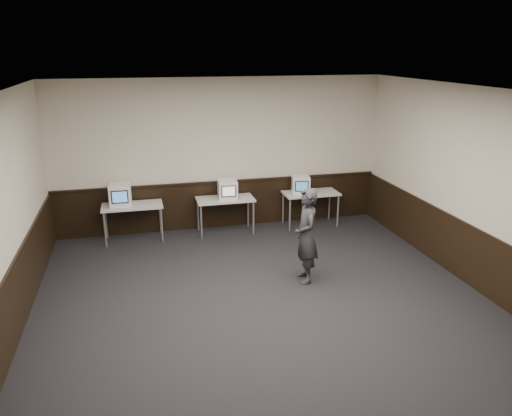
{
  "coord_description": "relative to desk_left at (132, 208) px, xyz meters",
  "views": [
    {
      "loc": [
        -1.76,
        -6.26,
        3.77
      ],
      "look_at": [
        0.17,
        1.6,
        1.15
      ],
      "focal_mm": 35.0,
      "sensor_mm": 36.0,
      "label": 1
    }
  ],
  "objects": [
    {
      "name": "back_wall",
      "position": [
        1.9,
        0.4,
        0.92
      ],
      "size": [
        7.0,
        0.0,
        7.0
      ],
      "primitive_type": "plane",
      "rotation": [
        1.57,
        0.0,
        0.0
      ],
      "color": "beige",
      "rests_on": "ground"
    },
    {
      "name": "floor",
      "position": [
        1.9,
        -3.6,
        -0.68
      ],
      "size": [
        8.0,
        8.0,
        0.0
      ],
      "primitive_type": "plane",
      "color": "black",
      "rests_on": "ground"
    },
    {
      "name": "emac_left",
      "position": [
        -0.21,
        0.03,
        0.29
      ],
      "size": [
        0.44,
        0.47,
        0.43
      ],
      "rotation": [
        0.0,
        0.0,
        -0.02
      ],
      "color": "white",
      "rests_on": "desk_left"
    },
    {
      "name": "emac_right",
      "position": [
        3.56,
        -0.01,
        0.26
      ],
      "size": [
        0.46,
        0.47,
        0.38
      ],
      "rotation": [
        0.0,
        0.0,
        -0.23
      ],
      "color": "white",
      "rests_on": "desk_right"
    },
    {
      "name": "desk_center",
      "position": [
        1.9,
        0.0,
        0.0
      ],
      "size": [
        1.2,
        0.6,
        0.75
      ],
      "color": "#BCBCB7",
      "rests_on": "ground"
    },
    {
      "name": "ceiling",
      "position": [
        1.9,
        -3.6,
        2.52
      ],
      "size": [
        8.0,
        8.0,
        0.0
      ],
      "primitive_type": "plane",
      "rotation": [
        3.14,
        0.0,
        0.0
      ],
      "color": "white",
      "rests_on": "back_wall"
    },
    {
      "name": "wainscot_right",
      "position": [
        5.38,
        -3.6,
        -0.18
      ],
      "size": [
        0.04,
        7.98,
        1.0
      ],
      "primitive_type": "cube",
      "color": "black",
      "rests_on": "right_wall"
    },
    {
      "name": "emac_center",
      "position": [
        1.95,
        -0.03,
        0.27
      ],
      "size": [
        0.42,
        0.45,
        0.39
      ],
      "rotation": [
        0.0,
        0.0,
        -0.08
      ],
      "color": "white",
      "rests_on": "desk_center"
    },
    {
      "name": "desk_left",
      "position": [
        0.0,
        0.0,
        0.0
      ],
      "size": [
        1.2,
        0.6,
        0.75
      ],
      "color": "#BCBCB7",
      "rests_on": "ground"
    },
    {
      "name": "person",
      "position": [
        2.78,
        -2.61,
        0.13
      ],
      "size": [
        0.43,
        0.62,
        1.61
      ],
      "primitive_type": "imported",
      "rotation": [
        0.0,
        0.0,
        -1.65
      ],
      "color": "#29282E",
      "rests_on": "ground"
    },
    {
      "name": "wainscot_rail",
      "position": [
        1.9,
        0.36,
        0.34
      ],
      "size": [
        6.98,
        0.06,
        0.04
      ],
      "primitive_type": "cube",
      "color": "black",
      "rests_on": "wainscot_back"
    },
    {
      "name": "right_wall",
      "position": [
        5.4,
        -3.6,
        0.92
      ],
      "size": [
        0.0,
        8.0,
        8.0
      ],
      "primitive_type": "plane",
      "rotation": [
        1.57,
        0.0,
        -1.57
      ],
      "color": "beige",
      "rests_on": "ground"
    },
    {
      "name": "desk_right",
      "position": [
        3.8,
        0.0,
        0.0
      ],
      "size": [
        1.2,
        0.6,
        0.75
      ],
      "color": "#BCBCB7",
      "rests_on": "ground"
    },
    {
      "name": "front_wall",
      "position": [
        1.9,
        -7.6,
        0.92
      ],
      "size": [
        7.0,
        0.0,
        7.0
      ],
      "primitive_type": "plane",
      "rotation": [
        -1.57,
        0.0,
        0.0
      ],
      "color": "beige",
      "rests_on": "ground"
    },
    {
      "name": "wainscot_back",
      "position": [
        1.9,
        0.38,
        -0.18
      ],
      "size": [
        6.98,
        0.04,
        1.0
      ],
      "primitive_type": "cube",
      "color": "black",
      "rests_on": "back_wall"
    },
    {
      "name": "wainscot_left",
      "position": [
        -1.58,
        -3.6,
        -0.18
      ],
      "size": [
        0.04,
        7.98,
        1.0
      ],
      "primitive_type": "cube",
      "color": "black",
      "rests_on": "left_wall"
    }
  ]
}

